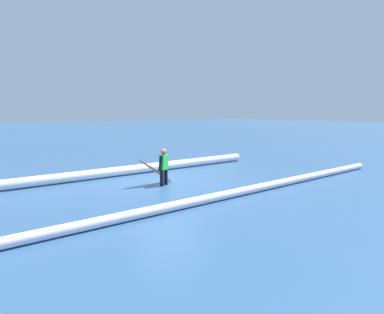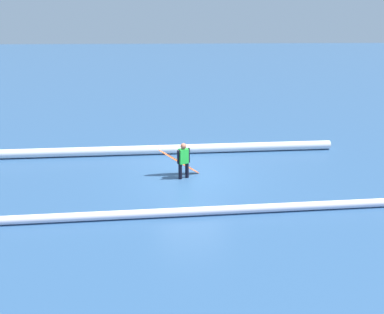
% 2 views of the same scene
% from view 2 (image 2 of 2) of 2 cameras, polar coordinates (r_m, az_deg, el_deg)
% --- Properties ---
extents(ground_plane, '(156.84, 156.84, 0.00)m').
position_cam_2_polar(ground_plane, '(14.57, -0.03, -2.79)').
color(ground_plane, '#2F5480').
extents(surfer, '(0.48, 0.36, 1.37)m').
position_cam_2_polar(surfer, '(14.07, -1.28, -0.31)').
color(surfer, black).
rests_on(surfer, ground_plane).
extents(surfboard, '(1.61, 0.46, 1.10)m').
position_cam_2_polar(surfboard, '(14.48, -1.95, -0.69)').
color(surfboard, '#E55926').
rests_on(surfboard, ground_plane).
extents(wave_crest_foreground, '(17.08, 0.94, 0.39)m').
position_cam_2_polar(wave_crest_foreground, '(16.90, -7.53, 1.04)').
color(wave_crest_foreground, white).
rests_on(wave_crest_foreground, ground_plane).
extents(wave_crest_midground, '(16.80, 0.97, 0.27)m').
position_cam_2_polar(wave_crest_midground, '(11.83, 5.09, -7.88)').
color(wave_crest_midground, white).
rests_on(wave_crest_midground, ground_plane).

